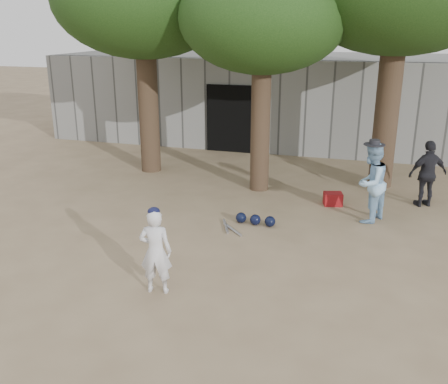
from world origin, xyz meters
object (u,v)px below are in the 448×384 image
(boy_player, at_px, (156,252))
(spectator_blue, at_px, (371,183))
(red_bag, at_px, (333,199))
(spectator_dark, at_px, (428,174))

(boy_player, distance_m, spectator_blue, 5.16)
(boy_player, height_order, red_bag, boy_player)
(spectator_blue, height_order, red_bag, spectator_blue)
(boy_player, relative_size, spectator_blue, 0.81)
(boy_player, bearing_deg, spectator_blue, -138.32)
(boy_player, bearing_deg, red_bag, -126.34)
(spectator_dark, bearing_deg, boy_player, 25.45)
(boy_player, relative_size, spectator_dark, 0.90)
(spectator_blue, xyz_separation_m, spectator_dark, (1.26, 1.36, -0.08))
(spectator_blue, relative_size, red_bag, 4.11)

